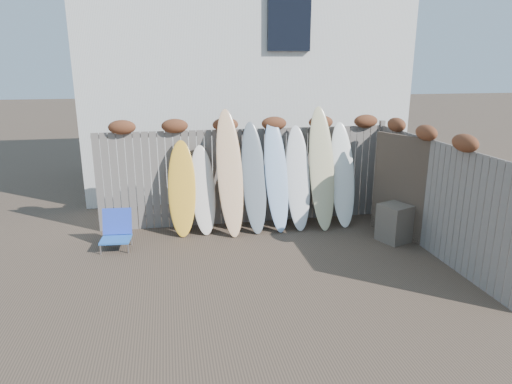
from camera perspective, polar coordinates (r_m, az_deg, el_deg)
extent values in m
plane|color=#493A2D|center=(7.64, 1.74, -9.67)|extent=(80.00, 80.00, 0.00)
cube|color=slate|center=(9.53, -1.37, 1.93)|extent=(6.00, 0.10, 2.00)
cube|color=slate|center=(10.44, 15.11, 2.89)|extent=(0.10, 0.10, 2.10)
ellipsoid|color=brown|center=(9.20, -16.41, 7.77)|extent=(0.52, 0.28, 0.28)
ellipsoid|color=brown|center=(9.16, -10.13, 8.13)|extent=(0.52, 0.28, 0.28)
ellipsoid|color=brown|center=(9.23, -3.85, 8.40)|extent=(0.52, 0.28, 0.28)
ellipsoid|color=brown|center=(9.41, 2.27, 8.56)|extent=(0.52, 0.28, 0.28)
ellipsoid|color=brown|center=(9.69, 8.10, 8.62)|extent=(0.52, 0.28, 0.28)
ellipsoid|color=brown|center=(10.05, 13.56, 8.60)|extent=(0.52, 0.28, 0.28)
cube|color=slate|center=(8.59, 21.41, -0.75)|extent=(0.10, 4.40, 2.00)
ellipsoid|color=brown|center=(7.77, 24.68, 5.59)|extent=(0.28, 0.56, 0.28)
ellipsoid|color=brown|center=(8.68, 20.52, 6.96)|extent=(0.28, 0.56, 0.28)
ellipsoid|color=brown|center=(9.62, 17.15, 8.04)|extent=(0.28, 0.56, 0.28)
cube|color=silver|center=(13.38, -2.29, 14.58)|extent=(8.00, 5.00, 6.00)
cube|color=black|center=(11.08, 4.16, 20.51)|extent=(1.00, 0.12, 1.30)
cube|color=blue|center=(8.72, -17.11, -5.68)|extent=(0.56, 0.50, 0.03)
cube|color=blue|center=(8.86, -16.96, -3.51)|extent=(0.54, 0.20, 0.48)
cylinder|color=#BBBCC3|center=(8.63, -18.87, -6.78)|extent=(0.03, 0.03, 0.20)
cylinder|color=silver|center=(8.98, -18.35, -5.83)|extent=(0.03, 0.03, 0.20)
cylinder|color=#ADACB4|center=(8.53, -15.70, -6.76)|extent=(0.03, 0.03, 0.20)
cylinder|color=silver|center=(8.89, -15.31, -5.79)|extent=(0.03, 0.03, 0.20)
cube|color=#443733|center=(9.12, 17.15, -3.65)|extent=(0.76, 0.71, 0.72)
cube|color=#503D30|center=(9.17, 17.67, 0.58)|extent=(0.55, 1.25, 1.99)
ellipsoid|color=yellow|center=(9.05, -9.25, 0.43)|extent=(0.59, 0.70, 1.84)
ellipsoid|color=silver|center=(9.09, -6.63, 0.25)|extent=(0.53, 0.66, 1.73)
ellipsoid|color=#E4AD6B|center=(8.94, -3.29, 2.40)|extent=(0.56, 0.88, 2.43)
ellipsoid|color=slate|center=(9.09, -0.27, 1.80)|extent=(0.52, 0.79, 2.17)
ellipsoid|color=#99B7E0|center=(9.19, 2.56, 2.13)|extent=(0.52, 0.82, 2.23)
ellipsoid|color=white|center=(9.31, 5.27, 1.76)|extent=(0.52, 0.75, 2.07)
ellipsoid|color=beige|center=(9.39, 8.22, 2.96)|extent=(0.54, 0.87, 2.45)
ellipsoid|color=white|center=(9.63, 10.74, 2.15)|extent=(0.53, 0.76, 2.12)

